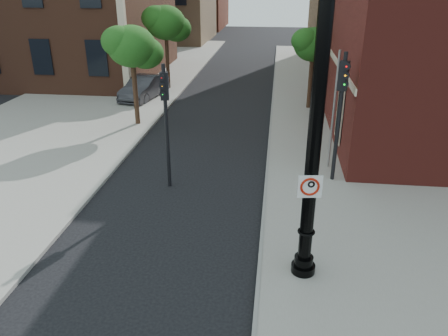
# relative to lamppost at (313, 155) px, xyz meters

# --- Properties ---
(ground) EXTENTS (120.00, 120.00, 0.00)m
(ground) POSITION_rel_lamppost_xyz_m (-3.18, -0.39, -3.39)
(ground) COLOR black
(ground) RESTS_ON ground
(sidewalk_right) EXTENTS (8.00, 60.00, 0.12)m
(sidewalk_right) POSITION_rel_lamppost_xyz_m (2.82, 9.61, -3.33)
(sidewalk_right) COLOR gray
(sidewalk_right) RESTS_ON ground
(sidewalk_left) EXTENTS (10.00, 50.00, 0.12)m
(sidewalk_left) POSITION_rel_lamppost_xyz_m (-12.18, 17.61, -3.33)
(sidewalk_left) COLOR gray
(sidewalk_left) RESTS_ON ground
(curb_edge) EXTENTS (0.10, 60.00, 0.14)m
(curb_edge) POSITION_rel_lamppost_xyz_m (-1.13, 9.61, -3.32)
(curb_edge) COLOR gray
(curb_edge) RESTS_ON ground
(lamppost) EXTENTS (0.62, 0.62, 7.35)m
(lamppost) POSITION_rel_lamppost_xyz_m (0.00, 0.00, 0.00)
(lamppost) COLOR black
(lamppost) RESTS_ON ground
(no_parking_sign) EXTENTS (0.58, 0.12, 0.58)m
(no_parking_sign) POSITION_rel_lamppost_xyz_m (-0.02, -0.18, -0.71)
(no_parking_sign) COLOR white
(no_parking_sign) RESTS_ON ground
(parked_car) EXTENTS (2.26, 4.60, 1.45)m
(parked_car) POSITION_rel_lamppost_xyz_m (-9.17, 16.72, -2.67)
(parked_car) COLOR #2B2A2F
(parked_car) RESTS_ON ground
(traffic_signal_left) EXTENTS (0.33, 0.39, 4.50)m
(traffic_signal_left) POSITION_rel_lamppost_xyz_m (-4.70, 4.75, -0.36)
(traffic_signal_left) COLOR black
(traffic_signal_left) RESTS_ON ground
(traffic_signal_right) EXTENTS (0.39, 0.43, 4.84)m
(traffic_signal_right) POSITION_rel_lamppost_xyz_m (1.34, 5.83, -0.13)
(traffic_signal_right) COLOR black
(traffic_signal_right) RESTS_ON ground
(utility_pole) EXTENTS (0.09, 0.09, 4.72)m
(utility_pole) POSITION_rel_lamppost_xyz_m (1.29, 7.03, -1.03)
(utility_pole) COLOR #999999
(utility_pole) RESTS_ON ground
(street_tree_a) EXTENTS (2.79, 2.52, 5.03)m
(street_tree_a) POSITION_rel_lamppost_xyz_m (-7.98, 11.55, 0.57)
(street_tree_a) COLOR #301F13
(street_tree_a) RESTS_ON ground
(street_tree_b) EXTENTS (3.03, 2.73, 5.45)m
(street_tree_b) POSITION_rel_lamppost_xyz_m (-8.23, 19.43, 0.91)
(street_tree_b) COLOR #301F13
(street_tree_b) RESTS_ON ground
(street_tree_c) EXTENTS (2.55, 2.31, 4.60)m
(street_tree_c) POSITION_rel_lamppost_xyz_m (0.99, 15.66, 0.23)
(street_tree_c) COLOR #301F13
(street_tree_c) RESTS_ON ground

